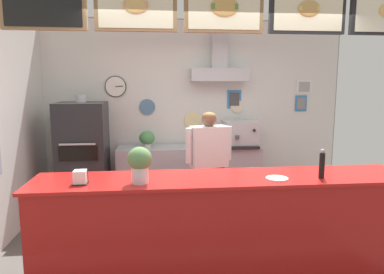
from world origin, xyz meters
TOP-DOWN VIEW (x-y plane):
  - ground_plane at (0.00, 0.00)m, footprint 5.83×5.83m
  - back_wall_assembly at (0.02, 2.06)m, footprint 4.86×2.64m
  - service_counter at (0.00, -0.47)m, footprint 3.53×0.67m
  - back_prep_counter at (-0.12, 1.80)m, footprint 2.22×0.56m
  - pizza_oven at (-1.68, 1.52)m, footprint 0.68×0.69m
  - shop_worker at (0.03, 0.69)m, footprint 0.60×0.32m
  - espresso_machine at (0.69, 1.77)m, footprint 0.52×0.54m
  - potted_oregano at (0.33, 1.81)m, footprint 0.16×0.16m
  - potted_sage at (-0.77, 1.81)m, footprint 0.24×0.24m
  - basil_vase at (-0.77, -0.60)m, footprint 0.21×0.21m
  - condiment_plate at (0.46, -0.60)m, footprint 0.20×0.20m
  - napkin_holder at (-1.29, -0.58)m, footprint 0.13×0.13m
  - pepper_grinder at (0.87, -0.61)m, footprint 0.05×0.05m

SIDE VIEW (x-z plane):
  - ground_plane at x=0.00m, z-range 0.00..0.00m
  - back_prep_counter at x=-0.12m, z-range -0.01..0.87m
  - service_counter at x=0.00m, z-range 0.00..1.00m
  - pizza_oven at x=-1.68m, z-range -0.05..1.65m
  - shop_worker at x=0.03m, z-range 0.05..1.56m
  - potted_oregano at x=0.33m, z-range 0.89..1.11m
  - condiment_plate at x=0.46m, z-range 1.00..1.01m
  - potted_sage at x=-0.77m, z-range 0.89..1.15m
  - napkin_holder at x=-1.29m, z-range 0.99..1.13m
  - espresso_machine at x=0.69m, z-range 0.88..1.28m
  - pepper_grinder at x=0.87m, z-range 1.00..1.27m
  - basil_vase at x=-0.77m, z-range 1.01..1.33m
  - back_wall_assembly at x=0.02m, z-range 0.09..2.96m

